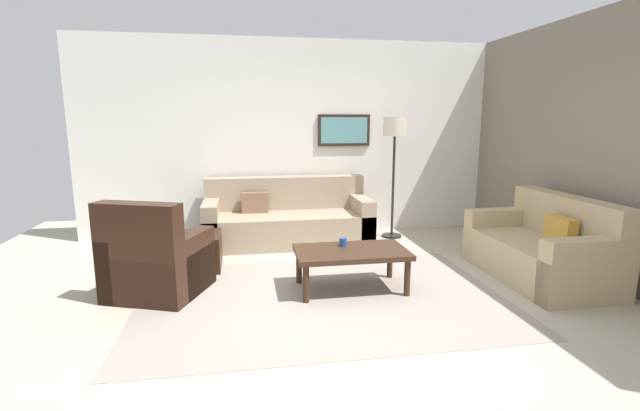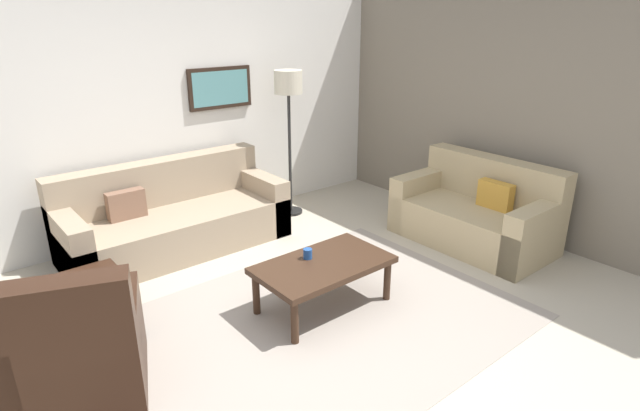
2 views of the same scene
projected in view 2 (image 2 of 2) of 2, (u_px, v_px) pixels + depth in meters
ground_plane at (306, 329)px, 3.98m from camera, size 8.00×8.00×0.00m
rear_partition at (152, 105)px, 5.36m from camera, size 6.00×0.12×2.80m
stone_feature_panel at (533, 107)px, 5.27m from camera, size 0.12×5.20×2.80m
area_rug at (306, 329)px, 3.98m from camera, size 3.42×2.33×0.01m
couch_main at (172, 219)px, 5.31m from camera, size 2.23×0.92×0.88m
couch_loveseat at (478, 214)px, 5.43m from camera, size 0.89×1.60×0.88m
armchair_leather at (75, 357)px, 3.17m from camera, size 1.04×1.04×0.95m
ottoman at (89, 304)px, 3.94m from camera, size 0.56×0.56×0.40m
coffee_table at (323, 268)px, 4.17m from camera, size 1.10×0.64×0.41m
cup at (308, 254)px, 4.20m from camera, size 0.07×0.07×0.09m
lamp_standing at (289, 97)px, 5.81m from camera, size 0.32×0.32×1.71m
framed_artwork at (220, 88)px, 5.71m from camera, size 0.77×0.04×0.45m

